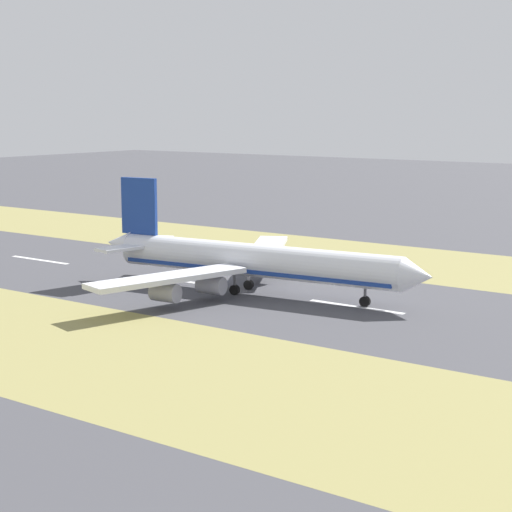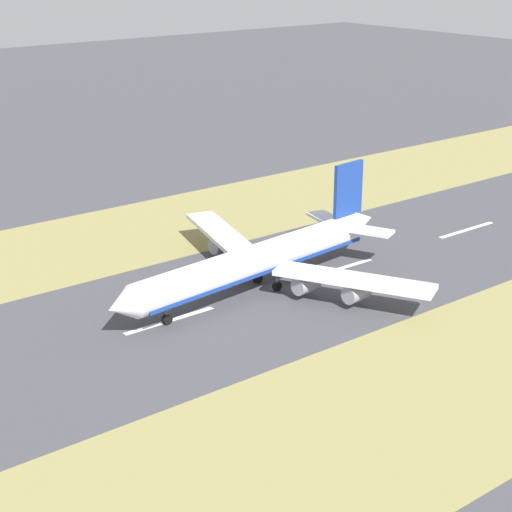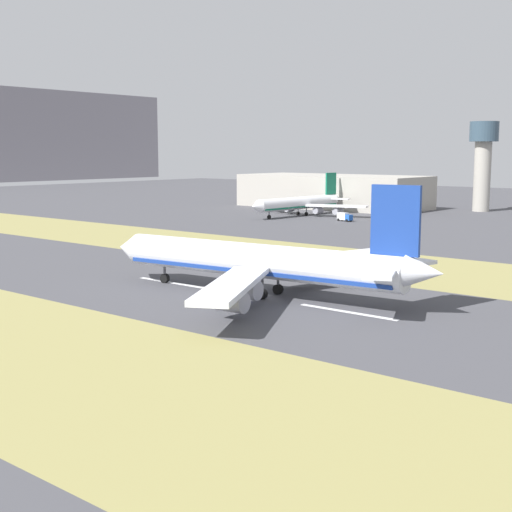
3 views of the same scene
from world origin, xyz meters
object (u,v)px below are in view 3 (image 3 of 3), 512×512
object	(u,v)px
apron_car	(377,216)
airplane_parked_apron	(301,203)
airplane_main_jet	(265,262)
service_truck	(345,217)
control_tower	(483,156)
terminal_building	(333,191)

from	to	relation	value
apron_car	airplane_parked_apron	bearing A→B (deg)	101.54
airplane_main_jet	service_truck	xyz separation A→B (m)	(124.79, 62.94, -4.36)
control_tower	apron_car	distance (m)	65.58
terminal_building	airplane_parked_apron	size ratio (longest dim) A/B	1.54
airplane_parked_apron	service_truck	world-z (taller)	airplane_parked_apron
airplane_main_jet	service_truck	bearing A→B (deg)	26.76
control_tower	airplane_main_jet	bearing A→B (deg)	-168.14
airplane_main_jet	airplane_parked_apron	bearing A→B (deg)	33.70
airplane_main_jet	control_tower	distance (m)	204.33
control_tower	airplane_parked_apron	bearing A→B (deg)	144.47
terminal_building	control_tower	xyz separation A→B (m)	(22.48, -60.59, 15.96)
airplane_main_jet	control_tower	world-z (taller)	control_tower
airplane_main_jet	terminal_building	bearing A→B (deg)	30.09
airplane_parked_apron	service_truck	xyz separation A→B (m)	(-8.54, -25.98, -3.28)
airplane_main_jet	control_tower	bearing A→B (deg)	11.86
terminal_building	service_truck	xyz separation A→B (m)	(-51.98, -39.51, -5.67)
apron_car	terminal_building	bearing A→B (deg)	50.25
airplane_main_jet	terminal_building	distance (m)	204.31
service_truck	control_tower	bearing A→B (deg)	-15.81
airplane_parked_apron	control_tower	bearing A→B (deg)	-35.53
terminal_building	service_truck	world-z (taller)	terminal_building
control_tower	airplane_parked_apron	distance (m)	83.04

